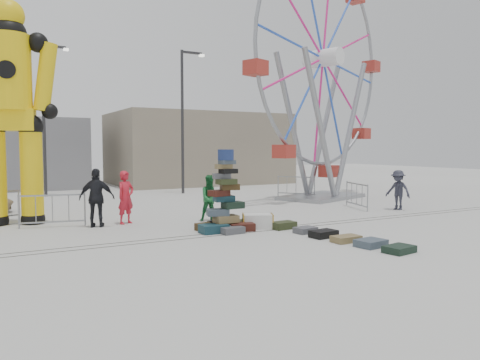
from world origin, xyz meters
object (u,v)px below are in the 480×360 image
crash_test_dummy (11,104)px  steamer_trunk (258,221)px  suitcase_tower (225,208)px  ferris_wheel (323,77)px  pedestrian_red (126,197)px  barricade_wheel_back (296,186)px  pedestrian_black (97,198)px  pedestrian_green (211,198)px  lamp_post_right (184,114)px  barricade_dummy_c (52,211)px  lamp_post_left (45,112)px  pedestrian_grey (398,190)px  barricade_wheel_front (357,196)px

crash_test_dummy → steamer_trunk: crash_test_dummy is taller
suitcase_tower → crash_test_dummy: bearing=146.2°
ferris_wheel → pedestrian_red: ferris_wheel is taller
barricade_wheel_back → pedestrian_black: 12.04m
pedestrian_red → pedestrian_green: pedestrian_red is taller
lamp_post_right → barricade_dummy_c: size_ratio=4.00×
lamp_post_right → crash_test_dummy: 11.65m
lamp_post_left → pedestrian_green: bearing=-71.1°
pedestrian_grey → lamp_post_right: bearing=-168.8°
suitcase_tower → lamp_post_left: bearing=109.1°
steamer_trunk → barricade_dummy_c: 6.68m
crash_test_dummy → barricade_wheel_front: size_ratio=3.84×
lamp_post_right → pedestrian_grey: 12.54m
barricade_dummy_c → crash_test_dummy: bearing=141.5°
lamp_post_right → pedestrian_red: lamp_post_right is taller
pedestrian_red → pedestrian_black: pedestrian_black is taller
lamp_post_left → pedestrian_black: lamp_post_left is taller
barricade_dummy_c → lamp_post_left: bearing=95.3°
lamp_post_right → barricade_wheel_back: lamp_post_right is taller
pedestrian_black → pedestrian_grey: pedestrian_black is taller
steamer_trunk → barricade_wheel_back: bearing=73.4°
crash_test_dummy → pedestrian_grey: bearing=-1.9°
pedestrian_grey → barricade_wheel_front: bearing=-147.3°
ferris_wheel → barricade_wheel_back: 5.77m
barricade_dummy_c → pedestrian_green: pedestrian_green is taller
suitcase_tower → pedestrian_black: bearing=146.3°
steamer_trunk → barricade_wheel_back: (6.70, 7.22, 0.32)m
barricade_wheel_front → pedestrian_grey: bearing=-115.7°
lamp_post_right → suitcase_tower: size_ratio=3.15×
lamp_post_left → barricade_wheel_back: (11.40, -6.64, -3.93)m
barricade_wheel_front → pedestrian_green: (-6.90, -0.07, 0.26)m
ferris_wheel → suitcase_tower: bearing=-164.6°
lamp_post_left → suitcase_tower: (3.57, -13.76, -3.77)m
pedestrian_red → steamer_trunk: bearing=-66.3°
lamp_post_left → steamer_trunk: 15.24m
barricade_wheel_front → pedestrian_green: 6.90m
pedestrian_grey → pedestrian_black: bearing=-112.3°
pedestrian_black → suitcase_tower: bearing=164.1°
suitcase_tower → pedestrian_black: suitcase_tower is taller
suitcase_tower → pedestrian_grey: size_ratio=1.53×
crash_test_dummy → steamer_trunk: size_ratio=7.88×
barricade_dummy_c → barricade_wheel_front: size_ratio=1.00×
barricade_wheel_back → pedestrian_black: size_ratio=1.04×
lamp_post_left → barricade_wheel_front: lamp_post_left is taller
barricade_wheel_back → pedestrian_green: 8.98m
crash_test_dummy → barricade_dummy_c: bearing=-37.4°
suitcase_tower → ferris_wheel: (8.53, 5.89, 5.43)m
suitcase_tower → ferris_wheel: bearing=39.2°
barricade_dummy_c → pedestrian_black: bearing=-15.2°
pedestrian_red → pedestrian_green: (2.79, -0.86, -0.09)m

